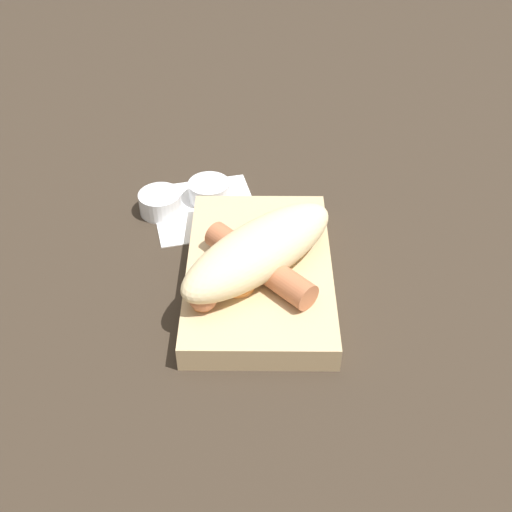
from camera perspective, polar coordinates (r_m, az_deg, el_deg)
The scene contains 8 objects.
ground_plane at distance 0.70m, azimuth 0.00°, elevation -2.38°, with size 3.00×3.00×0.00m, color #33281E.
food_tray at distance 0.69m, azimuth 0.00°, elevation -1.52°, with size 0.24×0.15×0.03m.
bread_roll at distance 0.66m, azimuth 0.19°, elevation 0.51°, with size 0.19×0.19×0.05m.
sausage at distance 0.66m, azimuth -0.40°, elevation -0.73°, with size 0.13×0.13×0.03m.
pickled_veggies at distance 0.65m, azimuth -3.48°, elevation -2.85°, with size 0.07×0.08×0.00m.
napkin at distance 0.80m, azimuth -4.80°, elevation 4.24°, with size 0.15×0.15×0.00m.
condiment_cup_near at distance 0.81m, azimuth -4.42°, elevation 5.66°, with size 0.05×0.05×0.03m.
condiment_cup_far at distance 0.80m, azimuth -8.74°, elevation 4.61°, with size 0.05×0.05×0.03m.
Camera 1 is at (-0.51, -0.00, 0.48)m, focal length 45.00 mm.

